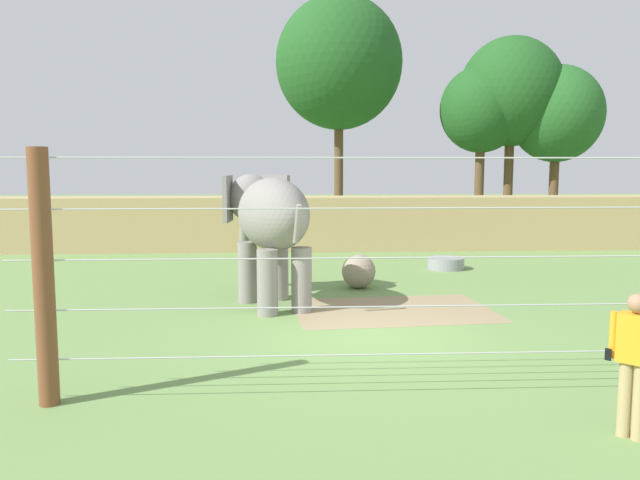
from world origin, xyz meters
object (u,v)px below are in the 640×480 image
object	(u,v)px
water_tub	(446,263)
elephant	(269,219)
enrichment_ball	(359,271)
zookeeper	(635,359)

from	to	relation	value
water_tub	elephant	bearing A→B (deg)	-138.06
elephant	water_tub	xyz separation A→B (m)	(5.19, 4.66, -1.74)
enrichment_ball	water_tub	size ratio (longest dim) A/B	0.78
elephant	zookeeper	xyz separation A→B (m)	(4.31, -7.30, -1.00)
enrichment_ball	zookeeper	bearing A→B (deg)	-77.04
zookeeper	water_tub	xyz separation A→B (m)	(0.88, 11.96, -0.74)
elephant	enrichment_ball	distance (m)	3.22
zookeeper	elephant	bearing A→B (deg)	120.56
water_tub	enrichment_ball	bearing A→B (deg)	-135.96
zookeeper	enrichment_ball	bearing A→B (deg)	102.96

